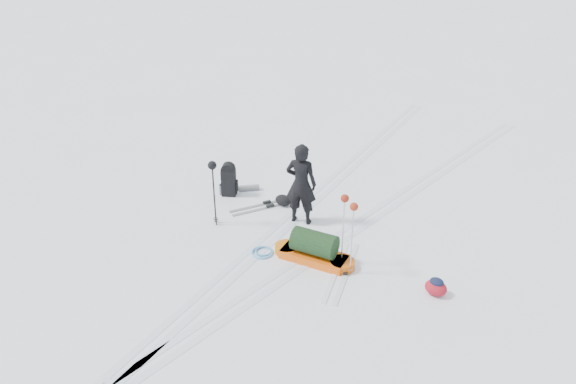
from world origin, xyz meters
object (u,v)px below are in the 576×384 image
Objects in this scene: expedition_rucksack at (231,180)px; ski_poles_black at (213,173)px; pulk_sled at (314,250)px; skier at (301,184)px.

ski_poles_black is at bearing -93.30° from expedition_rucksack.
pulk_sled is at bearing -49.71° from expedition_rucksack.
expedition_rucksack is at bearing 151.13° from pulk_sled.
expedition_rucksack is 0.57× the size of ski_poles_black.
pulk_sled is 2.02× the size of expedition_rucksack.
skier is at bearing 125.85° from pulk_sled.
pulk_sled is at bearing -11.60° from ski_poles_black.
ski_poles_black is (0.56, -1.22, 0.83)m from expedition_rucksack.
skier reaches higher than pulk_sled.
ski_poles_black is (-1.43, -1.09, 0.31)m from skier.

